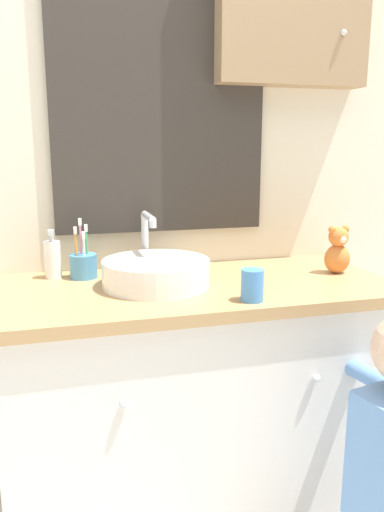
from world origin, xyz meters
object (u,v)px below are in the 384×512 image
soap_dispenser (53,259)px  drinking_cup (252,285)px  sink_basin (156,271)px  toothbrush_holder (83,264)px  teddy_bear (338,251)px

soap_dispenser → drinking_cup: 0.66m
sink_basin → toothbrush_holder: bearing=144.8°
toothbrush_holder → teddy_bear: size_ratio=1.19×
toothbrush_holder → drinking_cup: size_ratio=2.16×
sink_basin → teddy_bear: bearing=-0.9°
sink_basin → soap_dispenser: sink_basin is taller
toothbrush_holder → drinking_cup: toothbrush_holder is taller
soap_dispenser → teddy_bear: size_ratio=0.98×
toothbrush_holder → drinking_cup: bearing=-40.8°
teddy_bear → drinking_cup: 0.45m
teddy_bear → soap_dispenser: bearing=168.8°
sink_basin → drinking_cup: sink_basin is taller
sink_basin → toothbrush_holder: (-0.21, 0.15, -0.00)m
teddy_bear → sink_basin: bearing=179.1°
soap_dispenser → teddy_bear: (0.91, -0.18, 0.01)m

